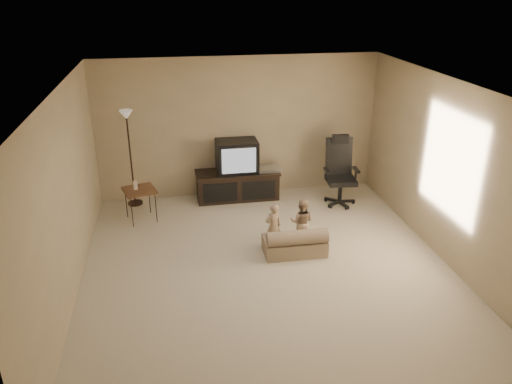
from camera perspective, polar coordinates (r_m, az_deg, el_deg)
The scene contains 9 objects.
floor at distance 6.96m, azimuth 1.39°, elevation -8.84°, with size 5.50×5.50×0.00m, color beige.
room_shell at distance 6.28m, azimuth 1.52°, elevation 2.97°, with size 5.50×5.50×5.50m.
tv_stand at distance 8.95m, azimuth -2.12°, elevation 1.98°, with size 1.52×0.57×1.09m.
office_chair at distance 8.88m, azimuth 9.54°, elevation 1.39°, with size 0.60×0.63×1.21m.
side_table at distance 8.31m, azimuth -13.21°, elevation 0.17°, with size 0.61×0.61×0.73m.
floor_lamp at distance 8.71m, azimuth -14.37°, elevation 6.11°, with size 0.26×0.26×1.69m.
child_sofa at distance 7.25m, azimuth 4.50°, elevation -5.86°, with size 0.89×0.51×0.43m.
toddler_left at distance 7.29m, azimuth 1.99°, elevation -3.97°, with size 0.26×0.19×0.72m, color tan.
toddler_right at distance 7.44m, azimuth 5.24°, elevation -3.45°, with size 0.35×0.19×0.73m, color tan.
Camera 1 is at (-1.18, -5.77, 3.70)m, focal length 35.00 mm.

